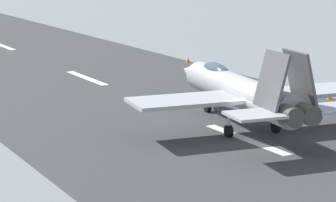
% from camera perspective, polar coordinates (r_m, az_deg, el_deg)
% --- Properties ---
extents(ground_plane, '(400.00, 400.00, 0.00)m').
position_cam_1_polar(ground_plane, '(42.96, 6.88, -3.29)').
color(ground_plane, slate).
extents(runway_strip, '(240.00, 26.00, 0.02)m').
position_cam_1_polar(runway_strip, '(42.94, 6.89, -3.29)').
color(runway_strip, '#3A3A3B').
rests_on(runway_strip, ground).
extents(fighter_jet, '(17.85, 15.14, 5.66)m').
position_cam_1_polar(fighter_jet, '(45.91, 5.60, 0.86)').
color(fighter_jet, '#AAABAC').
rests_on(fighter_jet, ground).
extents(crew_person, '(0.69, 0.36, 1.67)m').
position_cam_1_polar(crew_person, '(61.67, 8.82, 2.04)').
color(crew_person, '#1E2338').
rests_on(crew_person, ground).
extents(marker_cone_mid, '(0.44, 0.44, 0.55)m').
position_cam_1_polar(marker_cone_mid, '(56.29, 12.55, 0.39)').
color(marker_cone_mid, orange).
rests_on(marker_cone_mid, ground).
extents(marker_cone_far, '(0.44, 0.44, 0.55)m').
position_cam_1_polar(marker_cone_far, '(72.97, 1.58, 3.22)').
color(marker_cone_far, orange).
rests_on(marker_cone_far, ground).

